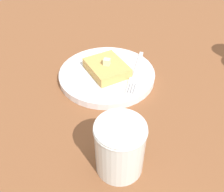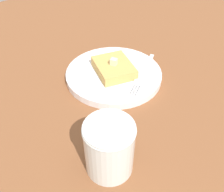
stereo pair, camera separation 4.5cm
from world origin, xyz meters
TOP-DOWN VIEW (x-y plane):
  - table_surface at (0.00, 0.00)cm, footprint 116.41×116.41cm
  - plate at (8.17, 3.68)cm, footprint 21.54×21.54cm
  - toast_slice_center at (8.17, 3.68)cm, footprint 10.14×11.29cm
  - butter_pat_primary at (8.37, 3.90)cm, footprint 1.76×1.82cm
  - fork at (4.52, 9.02)cm, footprint 14.68×9.02cm
  - syrup_jar at (23.72, 21.04)cm, footprint 7.61×7.61cm

SIDE VIEW (x-z plane):
  - table_surface at x=0.00cm, z-range 0.00..2.10cm
  - plate at x=8.17cm, z-range 2.23..3.81cm
  - fork at x=4.52cm, z-range 3.68..4.04cm
  - toast_slice_center at x=8.17cm, z-range 3.68..5.82cm
  - syrup_jar at x=23.72cm, z-range 1.90..11.03cm
  - butter_pat_primary at x=8.37cm, z-range 5.82..7.22cm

